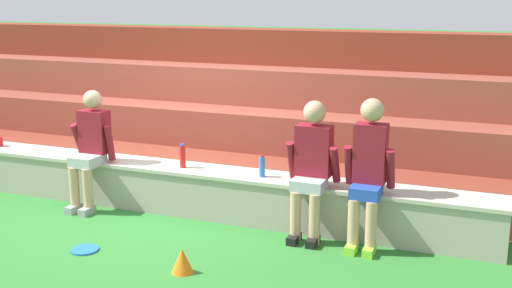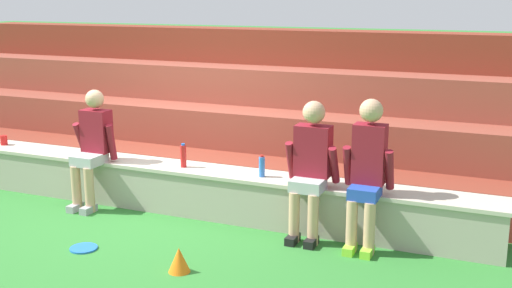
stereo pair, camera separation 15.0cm
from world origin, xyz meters
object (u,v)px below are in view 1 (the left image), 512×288
Objects in this scene: sports_cone at (182,261)px; frisbee at (85,250)px; water_bottle_center_gap at (183,156)px; person_left_of_center at (311,164)px; water_bottle_near_right at (262,166)px; person_center at (368,168)px; person_far_left at (90,146)px.

frisbee is at bearing 175.63° from sports_cone.
water_bottle_center_gap is 1.56m from frisbee.
person_left_of_center is 5.87× the size of water_bottle_near_right.
person_left_of_center is 0.96× the size of person_center.
water_bottle_center_gap is (-1.57, 0.19, -0.11)m from person_left_of_center.
water_bottle_near_right is 0.97m from water_bottle_center_gap.
person_left_of_center reaches higher than sports_cone.
person_far_left is 5.00× the size of water_bottle_center_gap.
person_center is at bearing -2.50° from person_left_of_center.
water_bottle_center_gap is (1.08, 0.23, -0.08)m from person_far_left.
person_left_of_center is at bearing 57.46° from sports_cone.
water_bottle_center_gap is at bearing 173.19° from person_left_of_center.
person_center is 5.47× the size of frisbee.
person_center reaches higher than water_bottle_near_right.
person_far_left is 2.30m from sports_cone.
water_bottle_near_right is 1.55m from sports_cone.
sports_cone is at bearing -62.42° from water_bottle_center_gap.
person_far_left is at bearing -168.20° from water_bottle_center_gap.
person_center reaches higher than sports_cone.
person_far_left is at bearing -174.06° from water_bottle_near_right.
water_bottle_center_gap reaches higher than frisbee.
water_bottle_near_right is 2.01m from frisbee.
person_center is at bearing 24.68° from frisbee.
water_bottle_center_gap is (-0.97, 0.01, 0.02)m from water_bottle_near_right.
water_bottle_center_gap is at bearing 174.35° from person_center.
person_left_of_center reaches higher than water_bottle_near_right.
water_bottle_near_right is 0.88× the size of water_bottle_center_gap.
person_left_of_center reaches higher than person_far_left.
water_bottle_near_right reaches higher than sports_cone.
person_center is at bearing 41.77° from sports_cone.
person_far_left is 0.97× the size of person_left_of_center.
frisbee is at bearing -58.09° from person_far_left.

